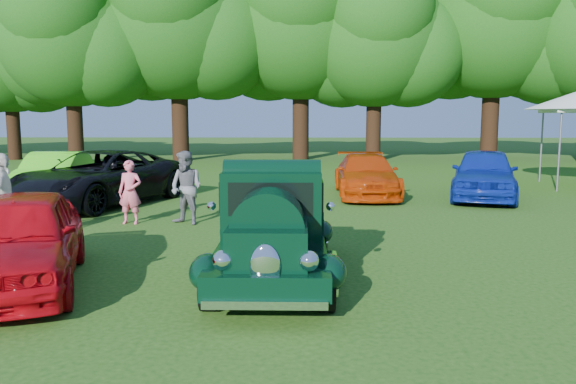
{
  "coord_description": "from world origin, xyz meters",
  "views": [
    {
      "loc": [
        0.71,
        -8.29,
        2.51
      ],
      "look_at": [
        0.5,
        2.16,
        1.1
      ],
      "focal_mm": 35.0,
      "sensor_mm": 36.0,
      "label": 1
    }
  ],
  "objects_px": {
    "back_car_black": "(99,178)",
    "spectator_grey": "(186,188)",
    "back_car_lime": "(55,175)",
    "red_convertible": "(18,239)",
    "spectator_pink": "(130,192)",
    "spectator_white": "(3,198)",
    "back_car_orange": "(366,175)",
    "hero_pickup": "(273,232)",
    "back_car_blue": "(484,174)"
  },
  "relations": [
    {
      "from": "spectator_grey",
      "to": "hero_pickup",
      "type": "bearing_deg",
      "value": -34.06
    },
    {
      "from": "hero_pickup",
      "to": "spectator_pink",
      "type": "xyz_separation_m",
      "value": [
        -3.57,
        4.45,
        0.01
      ]
    },
    {
      "from": "spectator_pink",
      "to": "spectator_white",
      "type": "height_order",
      "value": "spectator_white"
    },
    {
      "from": "spectator_grey",
      "to": "back_car_lime",
      "type": "bearing_deg",
      "value": 168.4
    },
    {
      "from": "back_car_lime",
      "to": "back_car_blue",
      "type": "relative_size",
      "value": 0.94
    },
    {
      "from": "spectator_pink",
      "to": "spectator_white",
      "type": "distance_m",
      "value": 2.8
    },
    {
      "from": "back_car_blue",
      "to": "spectator_grey",
      "type": "bearing_deg",
      "value": -134.73
    },
    {
      "from": "back_car_orange",
      "to": "spectator_pink",
      "type": "xyz_separation_m",
      "value": [
        -6.1,
        -4.84,
        0.09
      ]
    },
    {
      "from": "back_car_orange",
      "to": "spectator_grey",
      "type": "height_order",
      "value": "spectator_grey"
    },
    {
      "from": "back_car_lime",
      "to": "red_convertible",
      "type": "bearing_deg",
      "value": -75.2
    },
    {
      "from": "hero_pickup",
      "to": "spectator_grey",
      "type": "relative_size",
      "value": 2.55
    },
    {
      "from": "spectator_pink",
      "to": "back_car_blue",
      "type": "bearing_deg",
      "value": 26.5
    },
    {
      "from": "hero_pickup",
      "to": "spectator_pink",
      "type": "bearing_deg",
      "value": 128.74
    },
    {
      "from": "back_car_black",
      "to": "spectator_pink",
      "type": "relative_size",
      "value": 3.73
    },
    {
      "from": "hero_pickup",
      "to": "back_car_orange",
      "type": "height_order",
      "value": "hero_pickup"
    },
    {
      "from": "back_car_lime",
      "to": "spectator_pink",
      "type": "height_order",
      "value": "spectator_pink"
    },
    {
      "from": "spectator_pink",
      "to": "spectator_grey",
      "type": "bearing_deg",
      "value": 0.62
    },
    {
      "from": "back_car_lime",
      "to": "back_car_orange",
      "type": "height_order",
      "value": "back_car_lime"
    },
    {
      "from": "spectator_grey",
      "to": "back_car_blue",
      "type": "bearing_deg",
      "value": 56.36
    },
    {
      "from": "spectator_pink",
      "to": "spectator_grey",
      "type": "relative_size",
      "value": 0.87
    },
    {
      "from": "back_car_black",
      "to": "spectator_grey",
      "type": "bearing_deg",
      "value": -21.91
    },
    {
      "from": "back_car_orange",
      "to": "back_car_blue",
      "type": "relative_size",
      "value": 1.0
    },
    {
      "from": "back_car_blue",
      "to": "back_car_black",
      "type": "bearing_deg",
      "value": -154.69
    },
    {
      "from": "back_car_lime",
      "to": "spectator_white",
      "type": "xyz_separation_m",
      "value": [
        1.71,
        -6.25,
        0.19
      ]
    },
    {
      "from": "back_car_black",
      "to": "back_car_blue",
      "type": "height_order",
      "value": "same"
    },
    {
      "from": "back_car_orange",
      "to": "spectator_grey",
      "type": "xyz_separation_m",
      "value": [
        -4.76,
        -4.89,
        0.2
      ]
    },
    {
      "from": "back_car_blue",
      "to": "spectator_white",
      "type": "height_order",
      "value": "spectator_white"
    },
    {
      "from": "spectator_pink",
      "to": "back_car_orange",
      "type": "bearing_deg",
      "value": 41.21
    },
    {
      "from": "red_convertible",
      "to": "spectator_grey",
      "type": "height_order",
      "value": "spectator_grey"
    },
    {
      "from": "spectator_white",
      "to": "spectator_pink",
      "type": "bearing_deg",
      "value": -59.3
    },
    {
      "from": "back_car_lime",
      "to": "back_car_black",
      "type": "bearing_deg",
      "value": -43.14
    },
    {
      "from": "red_convertible",
      "to": "spectator_grey",
      "type": "distance_m",
      "value": 5.12
    },
    {
      "from": "back_car_black",
      "to": "spectator_grey",
      "type": "height_order",
      "value": "spectator_grey"
    },
    {
      "from": "back_car_lime",
      "to": "hero_pickup",
      "type": "bearing_deg",
      "value": -56.18
    },
    {
      "from": "spectator_pink",
      "to": "spectator_white",
      "type": "relative_size",
      "value": 0.84
    },
    {
      "from": "back_car_black",
      "to": "spectator_grey",
      "type": "relative_size",
      "value": 3.26
    },
    {
      "from": "spectator_white",
      "to": "spectator_grey",
      "type": "bearing_deg",
      "value": -74.6
    },
    {
      "from": "back_car_black",
      "to": "back_car_blue",
      "type": "distance_m",
      "value": 11.45
    },
    {
      "from": "back_car_lime",
      "to": "spectator_grey",
      "type": "bearing_deg",
      "value": -46.56
    },
    {
      "from": "red_convertible",
      "to": "back_car_orange",
      "type": "height_order",
      "value": "red_convertible"
    },
    {
      "from": "red_convertible",
      "to": "spectator_pink",
      "type": "height_order",
      "value": "spectator_pink"
    },
    {
      "from": "back_car_orange",
      "to": "spectator_pink",
      "type": "bearing_deg",
      "value": -140.99
    },
    {
      "from": "red_convertible",
      "to": "back_car_lime",
      "type": "xyz_separation_m",
      "value": [
        -3.46,
        9.16,
        -0.0
      ]
    },
    {
      "from": "back_car_lime",
      "to": "spectator_pink",
      "type": "relative_size",
      "value": 2.86
    },
    {
      "from": "hero_pickup",
      "to": "spectator_pink",
      "type": "height_order",
      "value": "hero_pickup"
    },
    {
      "from": "spectator_pink",
      "to": "spectator_white",
      "type": "bearing_deg",
      "value": -130.63
    },
    {
      "from": "hero_pickup",
      "to": "back_car_blue",
      "type": "bearing_deg",
      "value": 55.05
    },
    {
      "from": "back_car_black",
      "to": "spectator_white",
      "type": "bearing_deg",
      "value": -71.71
    },
    {
      "from": "red_convertible",
      "to": "spectator_grey",
      "type": "xyz_separation_m",
      "value": [
        1.51,
        4.89,
        0.15
      ]
    },
    {
      "from": "spectator_white",
      "to": "back_car_orange",
      "type": "bearing_deg",
      "value": -65.3
    }
  ]
}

